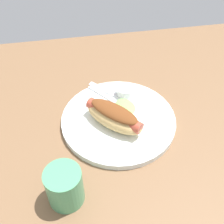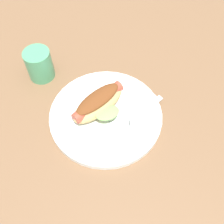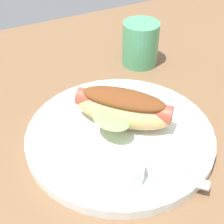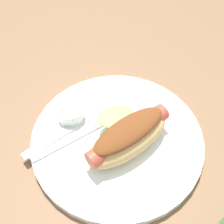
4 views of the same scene
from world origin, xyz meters
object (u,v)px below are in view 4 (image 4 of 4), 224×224
object	(u,v)px
sauce_ramekin	(72,113)
plate	(118,140)
hot_dog	(126,136)
knife	(59,136)
fork	(70,140)

from	to	relation	value
sauce_ramekin	plate	bearing A→B (deg)	67.70
plate	sauce_ramekin	world-z (taller)	sauce_ramekin
hot_dog	knife	bearing A→B (deg)	132.61
sauce_ramekin	fork	world-z (taller)	sauce_ramekin
plate	sauce_ramekin	size ratio (longest dim) A/B	6.10
knife	hot_dog	bearing A→B (deg)	-47.79
hot_dog	fork	world-z (taller)	hot_dog
hot_dog	plate	bearing A→B (deg)	90.54
sauce_ramekin	knife	xyz separation A→B (cm)	(4.23, -1.57, -1.08)
fork	knife	bearing A→B (deg)	125.20
sauce_ramekin	knife	bearing A→B (deg)	-20.30
sauce_ramekin	knife	size ratio (longest dim) A/B	0.36
sauce_ramekin	fork	distance (cm)	4.98
knife	sauce_ramekin	bearing A→B (deg)	25.11
hot_dog	fork	distance (cm)	9.61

